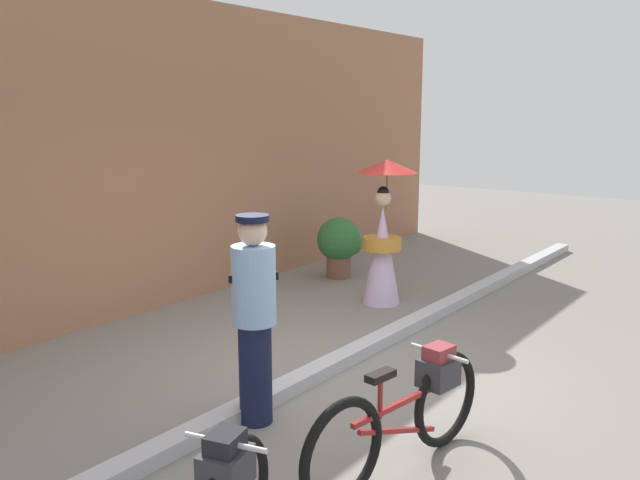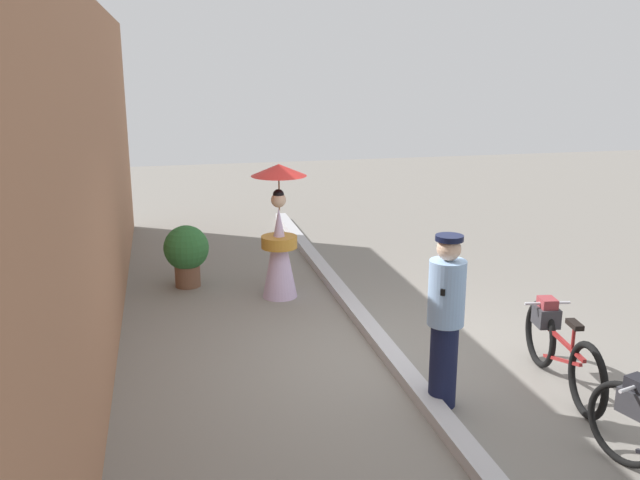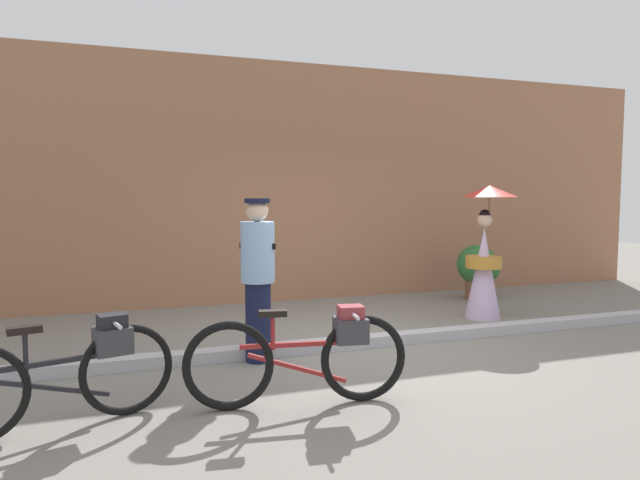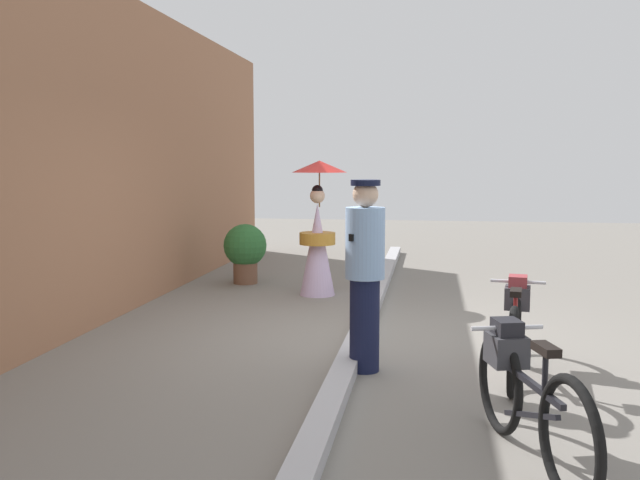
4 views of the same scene
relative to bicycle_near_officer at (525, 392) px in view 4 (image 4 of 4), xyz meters
The scene contains 8 objects.
ground_plane 3.06m from the bicycle_near_officer, 25.11° to the left, with size 30.00×30.00×0.00m, color gray.
building_wall 5.40m from the bicycle_near_officer, 58.06° to the left, with size 14.00×0.40×3.81m, color #9E6B4C.
sidewalk_curb 3.05m from the bicycle_near_officer, 25.11° to the left, with size 14.00×0.20×0.12m, color #B2B2B7.
bicycle_near_officer is the anchor object (origin of this frame).
bicycle_far_side 1.78m from the bicycle_near_officer, ahead, with size 1.80×0.48×0.80m.
person_officer 2.06m from the bicycle_near_officer, 34.61° to the left, with size 0.34×0.34×1.66m.
person_with_parasol 5.50m from the bicycle_near_officer, 22.65° to the left, with size 0.75×0.75×1.84m.
potted_plant_by_door 6.69m from the bicycle_near_officer, 29.78° to the left, with size 0.66×0.64×0.90m.
Camera 4 is at (-7.00, -0.70, 1.81)m, focal length 39.09 mm.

